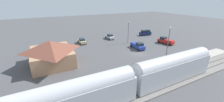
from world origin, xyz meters
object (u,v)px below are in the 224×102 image
(sedan_silver, at_px, (110,37))
(suv_navy, at_px, (145,33))
(pedestrian_on_platform, at_px, (143,72))
(sedan_tan, at_px, (82,41))
(pickup_red, at_px, (166,41))
(light_pole_lot_center, at_px, (128,30))
(light_pole_near_platform, at_px, (168,40))
(station_building, at_px, (52,52))
(pickup_blue, at_px, (138,46))
(pedestrian_waiting_far, at_px, (188,58))

(sedan_silver, relative_size, suv_navy, 0.88)
(pedestrian_on_platform, bearing_deg, sedan_tan, 8.40)
(pickup_red, height_order, light_pole_lot_center, light_pole_lot_center)
(pedestrian_on_platform, distance_m, sedan_silver, 28.84)
(suv_navy, bearing_deg, light_pole_near_platform, 150.59)
(station_building, bearing_deg, light_pole_lot_center, -77.41)
(pickup_blue, xyz_separation_m, sedan_silver, (14.05, 2.41, -0.15))
(pickup_red, bearing_deg, station_building, 88.40)
(light_pole_near_platform, bearing_deg, suv_navy, -29.41)
(pedestrian_waiting_far, relative_size, sedan_tan, 0.37)
(suv_navy, bearing_deg, pickup_red, 172.68)
(pickup_blue, height_order, suv_navy, suv_navy)
(pedestrian_on_platform, bearing_deg, sedan_silver, -14.29)
(pedestrian_on_platform, relative_size, light_pole_lot_center, 0.23)
(suv_navy, distance_m, light_pole_lot_center, 14.26)
(pedestrian_waiting_far, height_order, sedan_silver, pedestrian_waiting_far)
(pedestrian_on_platform, bearing_deg, pickup_blue, -34.45)
(pickup_blue, bearing_deg, pedestrian_on_platform, 145.55)
(pickup_red, distance_m, light_pole_near_platform, 15.64)
(suv_navy, bearing_deg, station_building, 106.73)
(pedestrian_waiting_far, bearing_deg, pickup_blue, 16.21)
(pedestrian_on_platform, height_order, sedan_silver, pedestrian_on_platform)
(sedan_tan, xyz_separation_m, light_pole_near_platform, (-23.68, -14.10, 4.39))
(station_building, height_order, pickup_blue, station_building)
(station_building, distance_m, pickup_red, 35.88)
(pedestrian_waiting_far, distance_m, light_pole_lot_center, 20.77)
(pickup_red, distance_m, light_pole_lot_center, 13.32)
(station_building, xyz_separation_m, light_pole_near_platform, (-11.20, -24.75, 2.38))
(suv_navy, bearing_deg, pickup_blue, 132.35)
(pickup_blue, relative_size, light_pole_lot_center, 0.74)
(station_building, bearing_deg, sedan_silver, -58.69)
(pedestrian_waiting_far, height_order, light_pole_lot_center, light_pole_lot_center)
(pickup_blue, height_order, light_pole_near_platform, light_pole_near_platform)
(light_pole_lot_center, bearing_deg, sedan_silver, 21.57)
(pedestrian_waiting_far, height_order, suv_navy, suv_navy)
(pedestrian_on_platform, bearing_deg, light_pole_lot_center, -26.67)
(light_pole_near_platform, bearing_deg, sedan_silver, 6.93)
(pickup_red, height_order, light_pole_near_platform, light_pole_near_platform)
(pedestrian_waiting_far, xyz_separation_m, light_pole_lot_center, (20.20, 3.39, 3.44))
(sedan_silver, distance_m, sedan_tan, 11.16)
(station_building, relative_size, pedestrian_waiting_far, 6.65)
(pickup_red, height_order, sedan_tan, pickup_red)
(pickup_blue, distance_m, light_pole_lot_center, 7.37)
(station_building, height_order, pedestrian_waiting_far, station_building)
(station_building, height_order, sedan_silver, station_building)
(light_pole_near_platform, distance_m, light_pole_lot_center, 16.75)
(pedestrian_on_platform, relative_size, suv_navy, 0.34)
(pedestrian_waiting_far, height_order, pickup_red, pickup_red)
(suv_navy, bearing_deg, pedestrian_waiting_far, 160.48)
(station_building, distance_m, light_pole_near_platform, 27.27)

